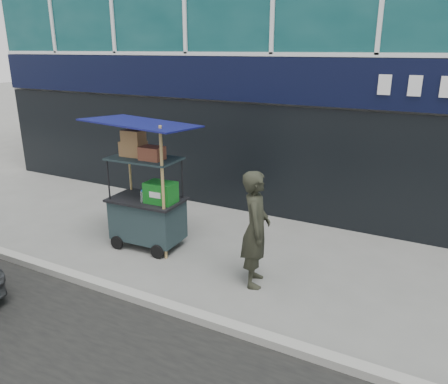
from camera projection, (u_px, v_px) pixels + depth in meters
The scene contains 4 objects.
ground at pixel (163, 300), 6.41m from camera, with size 80.00×80.00×0.00m, color #62625E.
curb at pixel (155, 303), 6.23m from camera, with size 80.00×0.18×0.12m, color gray.
vendor_cart at pixel (147, 203), 7.91m from camera, with size 1.83×1.33×2.40m.
vendor_man at pixel (256, 229), 6.60m from camera, with size 0.67×0.44×1.83m, color black.
Camera 1 is at (3.43, -4.50, 3.52)m, focal length 35.00 mm.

